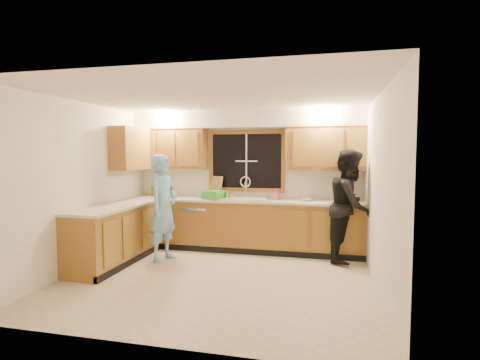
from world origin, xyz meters
name	(u,v)px	position (x,y,z in m)	size (l,w,h in m)	color
floor	(218,278)	(0.00, 0.00, 0.00)	(4.20, 4.20, 0.00)	beige
ceiling	(217,97)	(0.00, 0.00, 2.50)	(4.20, 4.20, 0.00)	white
wall_back	(247,180)	(0.00, 1.90, 1.25)	(4.20, 4.20, 0.00)	white
wall_left	(83,186)	(-2.10, 0.00, 1.25)	(3.80, 3.80, 0.00)	white
wall_right	(379,193)	(2.10, 0.00, 1.25)	(3.80, 3.80, 0.00)	white
base_cabinets_back	(243,226)	(0.00, 1.60, 0.44)	(4.20, 0.60, 0.88)	#A16A2E
base_cabinets_left	(115,236)	(-1.80, 0.35, 0.44)	(0.60, 1.90, 0.88)	#A16A2E
countertop_back	(243,201)	(0.00, 1.58, 0.90)	(4.20, 0.63, 0.04)	beige
countertop_left	(115,207)	(-1.79, 0.35, 0.90)	(0.63, 1.90, 0.04)	beige
upper_cabinets_left	(171,149)	(-1.43, 1.73, 1.83)	(1.35, 0.33, 0.75)	#A16A2E
upper_cabinets_right	(325,149)	(1.43, 1.73, 1.83)	(1.35, 0.33, 0.75)	#A16A2E
upper_cabinets_return	(131,149)	(-1.94, 1.12, 1.83)	(0.33, 0.90, 0.75)	#A16A2E
soffit	(245,120)	(0.00, 1.72, 2.35)	(4.20, 0.35, 0.30)	white
window_frame	(246,161)	(0.00, 1.89, 1.60)	(1.44, 0.03, 1.14)	black
sink	(243,202)	(0.00, 1.60, 0.86)	(0.86, 0.52, 0.57)	white
dishwasher	(198,225)	(-0.85, 1.59, 0.41)	(0.60, 0.56, 0.82)	white
stove	(93,243)	(-1.80, -0.22, 0.45)	(0.58, 0.75, 0.90)	white
man	(163,208)	(-1.12, 0.68, 0.86)	(0.63, 0.41, 1.72)	#78B7E4
woman	(350,206)	(1.83, 1.30, 0.90)	(0.88, 0.68, 1.81)	black
knife_block	(155,191)	(-1.75, 1.68, 1.02)	(0.11, 0.09, 0.21)	olive
cutting_board	(215,187)	(-0.58, 1.82, 1.12)	(0.30, 0.02, 0.40)	tan
dish_crate	(214,195)	(-0.50, 1.48, 1.00)	(0.33, 0.31, 0.16)	green
soap_bottle	(276,194)	(0.59, 1.65, 1.02)	(0.09, 0.09, 0.20)	#DC5473
bowl	(307,200)	(1.13, 1.62, 0.94)	(0.19, 0.19, 0.05)	silver
can_left	(227,196)	(-0.27, 1.51, 0.98)	(0.07, 0.07, 0.13)	#C5B597
can_right	(231,196)	(-0.20, 1.53, 0.98)	(0.06, 0.06, 0.11)	#C5B597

